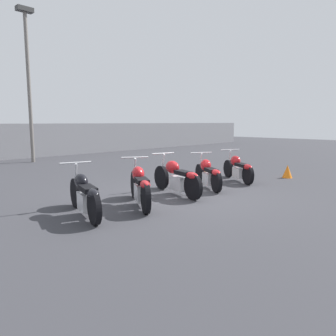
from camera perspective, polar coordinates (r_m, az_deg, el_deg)
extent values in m
plane|color=#38383D|center=(8.27, 2.37, -4.78)|extent=(60.00, 60.00, 0.00)
cube|color=gray|center=(17.75, -26.19, 4.11)|extent=(40.00, 0.04, 1.75)
cylinder|color=slate|center=(16.30, -23.03, 12.51)|extent=(0.16, 0.16, 6.57)
cube|color=#333333|center=(16.94, -23.71, 23.97)|extent=(0.70, 0.35, 0.20)
cylinder|color=black|center=(7.36, -15.79, -4.17)|extent=(0.28, 0.63, 0.63)
cylinder|color=black|center=(6.03, -12.74, -6.75)|extent=(0.28, 0.63, 0.63)
cube|color=silver|center=(6.63, -14.26, -5.73)|extent=(0.34, 0.55, 0.35)
ellipsoid|color=black|center=(6.78, -14.88, -2.20)|extent=(0.38, 0.54, 0.29)
cube|color=black|center=(6.34, -13.81, -3.54)|extent=(0.40, 0.62, 0.10)
ellipsoid|color=black|center=(6.01, -12.95, -4.31)|extent=(0.32, 0.48, 0.16)
cylinder|color=silver|center=(7.16, -15.81, 0.89)|extent=(0.64, 0.23, 0.04)
cylinder|color=silver|center=(7.25, -15.80, -1.68)|extent=(0.12, 0.26, 0.65)
cylinder|color=silver|center=(6.54, -12.90, -6.44)|extent=(0.28, 0.70, 0.07)
cylinder|color=black|center=(7.97, -5.84, -2.92)|extent=(0.42, 0.61, 0.65)
cylinder|color=black|center=(6.59, -3.91, -5.19)|extent=(0.42, 0.61, 0.65)
cube|color=silver|center=(7.22, -4.87, -4.32)|extent=(0.44, 0.54, 0.36)
ellipsoid|color=red|center=(7.38, -5.23, -0.96)|extent=(0.50, 0.58, 0.32)
cube|color=black|center=(6.92, -4.55, -2.22)|extent=(0.47, 0.57, 0.10)
ellipsoid|color=red|center=(6.59, -4.01, -2.89)|extent=(0.40, 0.48, 0.16)
cylinder|color=silver|center=(7.77, -5.80, 1.85)|extent=(0.57, 0.36, 0.04)
cylinder|color=silver|center=(7.86, -5.82, -0.57)|extent=(0.18, 0.24, 0.66)
cylinder|color=silver|center=(7.11, -3.71, -5.02)|extent=(0.44, 0.65, 0.07)
cylinder|color=black|center=(8.99, -1.15, -1.65)|extent=(0.27, 0.65, 0.64)
cylinder|color=black|center=(7.74, 4.38, -3.25)|extent=(0.27, 0.65, 0.64)
cube|color=silver|center=(8.30, 1.69, -2.69)|extent=(0.34, 0.57, 0.35)
ellipsoid|color=red|center=(8.45, 0.77, 0.16)|extent=(0.40, 0.56, 0.33)
cube|color=black|center=(8.04, 2.67, -0.85)|extent=(0.36, 0.54, 0.10)
ellipsoid|color=red|center=(7.74, 4.19, -1.32)|extent=(0.31, 0.48, 0.16)
cylinder|color=silver|center=(8.82, -0.84, 2.56)|extent=(0.66, 0.21, 0.04)
cylinder|color=silver|center=(8.90, -0.99, 0.43)|extent=(0.12, 0.26, 0.65)
cylinder|color=silver|center=(8.25, 2.95, -3.22)|extent=(0.26, 0.73, 0.07)
cylinder|color=black|center=(9.89, 5.55, -0.99)|extent=(0.40, 0.54, 0.58)
cylinder|color=black|center=(8.62, 8.43, -2.36)|extent=(0.40, 0.54, 0.58)
cube|color=silver|center=(9.19, 7.03, -1.87)|extent=(0.44, 0.52, 0.32)
ellipsoid|color=red|center=(9.36, 6.59, 0.50)|extent=(0.47, 0.51, 0.33)
cube|color=black|center=(8.94, 7.57, -0.41)|extent=(0.49, 0.57, 0.10)
ellipsoid|color=red|center=(8.63, 8.34, -0.78)|extent=(0.41, 0.48, 0.16)
cylinder|color=silver|center=(9.71, 5.79, 2.66)|extent=(0.56, 0.38, 0.04)
cylinder|color=silver|center=(9.80, 5.67, 0.82)|extent=(0.18, 0.23, 0.63)
cylinder|color=silver|center=(9.12, 8.03, -2.34)|extent=(0.39, 0.55, 0.07)
cylinder|color=black|center=(11.12, 10.46, -0.10)|extent=(0.39, 0.54, 0.58)
cylinder|color=black|center=(9.89, 13.75, -1.19)|extent=(0.39, 0.54, 0.58)
cube|color=silver|center=(10.44, 12.17, -0.82)|extent=(0.43, 0.53, 0.32)
ellipsoid|color=red|center=(10.60, 11.67, 1.23)|extent=(0.47, 0.53, 0.32)
cube|color=black|center=(10.20, 12.79, 0.48)|extent=(0.51, 0.62, 0.10)
ellipsoid|color=red|center=(9.90, 13.66, 0.17)|extent=(0.40, 0.48, 0.16)
cylinder|color=silver|center=(10.95, 10.76, 3.14)|extent=(0.56, 0.37, 0.04)
cylinder|color=silver|center=(11.03, 10.60, 1.51)|extent=(0.17, 0.23, 0.62)
cylinder|color=silver|center=(10.38, 13.09, -1.22)|extent=(0.40, 0.59, 0.07)
cone|color=orange|center=(11.50, 20.08, -0.56)|extent=(0.32, 0.32, 0.43)
cone|color=orange|center=(10.35, 6.15, -1.11)|extent=(0.34, 0.34, 0.40)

